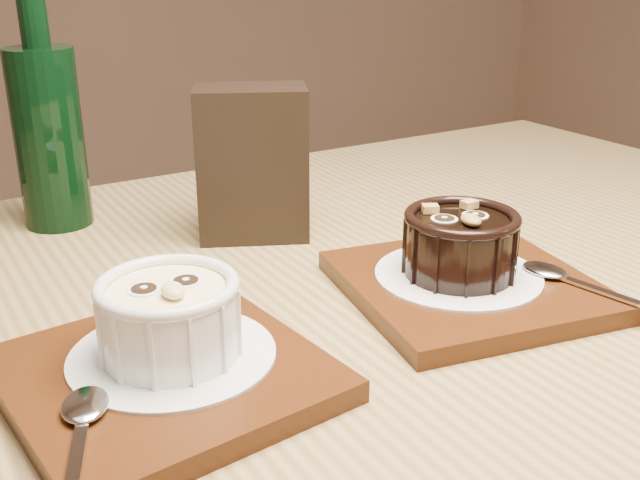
# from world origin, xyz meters

# --- Properties ---
(table) EXTENTS (1.25, 0.88, 0.75)m
(table) POSITION_xyz_m (-0.23, 0.20, 0.66)
(table) COLOR olive
(table) RESTS_ON ground
(tray_left) EXTENTS (0.21, 0.21, 0.01)m
(tray_left) POSITION_xyz_m (-0.38, 0.15, 0.76)
(tray_left) COLOR #421F0B
(tray_left) RESTS_ON table
(doily_left) EXTENTS (0.13, 0.13, 0.00)m
(doily_left) POSITION_xyz_m (-0.38, 0.16, 0.77)
(doily_left) COLOR silver
(doily_left) RESTS_ON tray_left
(ramekin_white) EXTENTS (0.09, 0.09, 0.05)m
(ramekin_white) POSITION_xyz_m (-0.38, 0.16, 0.79)
(ramekin_white) COLOR white
(ramekin_white) RESTS_ON doily_left
(spoon_left) EXTENTS (0.06, 0.14, 0.01)m
(spoon_left) POSITION_xyz_m (-0.45, 0.09, 0.77)
(spoon_left) COLOR white
(spoon_left) RESTS_ON tray_left
(tray_right) EXTENTS (0.20, 0.20, 0.01)m
(tray_right) POSITION_xyz_m (-0.14, 0.17, 0.76)
(tray_right) COLOR #421F0B
(tray_right) RESTS_ON table
(doily_right) EXTENTS (0.13, 0.13, 0.00)m
(doily_right) POSITION_xyz_m (-0.14, 0.17, 0.77)
(doily_right) COLOR silver
(doily_right) RESTS_ON tray_right
(ramekin_dark) EXTENTS (0.09, 0.09, 0.05)m
(ramekin_dark) POSITION_xyz_m (-0.14, 0.17, 0.79)
(ramekin_dark) COLOR black
(ramekin_dark) RESTS_ON doily_right
(spoon_right) EXTENTS (0.06, 0.14, 0.01)m
(spoon_right) POSITION_xyz_m (-0.07, 0.11, 0.77)
(spoon_right) COLOR white
(spoon_right) RESTS_ON tray_right
(condiment_stand) EXTENTS (0.12, 0.09, 0.14)m
(condiment_stand) POSITION_xyz_m (-0.23, 0.37, 0.82)
(condiment_stand) COLOR black
(condiment_stand) RESTS_ON table
(green_bottle) EXTENTS (0.06, 0.06, 0.24)m
(green_bottle) POSITION_xyz_m (-0.39, 0.48, 0.84)
(green_bottle) COLOR black
(green_bottle) RESTS_ON table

